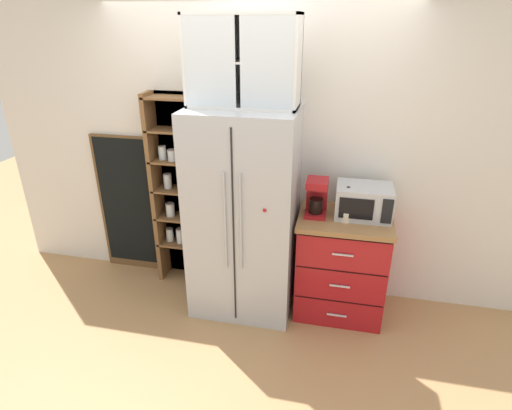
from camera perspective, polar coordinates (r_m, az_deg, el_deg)
The scene contains 11 objects.
ground_plane at distance 3.89m, azimuth -1.49°, elevation -13.04°, with size 10.60×10.60×0.00m, color tan.
wall_back_cream at distance 3.65m, azimuth -0.23°, elevation 7.00°, with size 4.91×0.10×2.55m, color silver.
refrigerator at distance 3.43m, azimuth -1.63°, elevation -1.20°, with size 0.86×0.71×1.77m.
pantry_shelf_column at distance 3.88m, azimuth -10.63°, elevation 2.02°, with size 0.49×0.26×1.81m.
counter_cabinet at distance 3.62m, azimuth 11.70°, elevation -8.07°, with size 0.75×0.59×0.91m.
microwave at distance 3.40m, azimuth 14.73°, elevation 0.51°, with size 0.44×0.33×0.26m.
coffee_maker at distance 3.35m, azimuth 8.43°, elevation 1.17°, with size 0.17×0.20×0.31m.
mug_cream at distance 3.31m, azimuth 12.40°, elevation -1.54°, with size 0.12×0.09×0.08m.
bottle_cobalt at distance 3.35m, azimuth 12.50°, elevation 0.11°, with size 0.07×0.07×0.26m.
upper_cabinet at distance 3.16m, azimuth -1.69°, elevation 19.33°, with size 0.82×0.32×0.65m.
chalkboard_menu at distance 4.23m, azimuth -17.32°, elevation 0.04°, with size 0.60×0.04×1.40m.
Camera 1 is at (0.75, -3.00, 2.36)m, focal length 28.79 mm.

